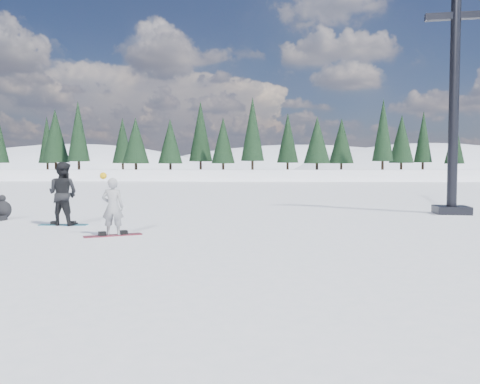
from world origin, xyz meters
The scene contains 8 objects.
ground centered at (0.00, 0.00, 0.00)m, with size 420.00×420.00×0.00m, color white.
alpine_backdrop centered at (-11.72, 189.17, -13.98)m, with size 412.50×227.00×53.20m.
lift_tower centered at (12.69, 5.32, 3.36)m, with size 2.28×1.37×8.25m.
snowboarder_woman centered at (1.37, -1.27, 0.79)m, with size 0.61×0.44×1.69m.
snowboarder_man centered at (-0.94, 0.91, 0.99)m, with size 0.97×0.75×1.99m, color black.
seated_rider centered at (-3.78, 2.34, 0.33)m, with size 0.76×1.11×0.87m.
snowboard_woman centered at (1.38, -1.27, 0.01)m, with size 1.50×0.28×0.03m, color maroon.
snowboard_man centered at (-0.94, 0.91, 0.01)m, with size 1.50×0.28×0.03m, color teal.
Camera 1 is at (5.43, -13.38, 1.81)m, focal length 35.00 mm.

